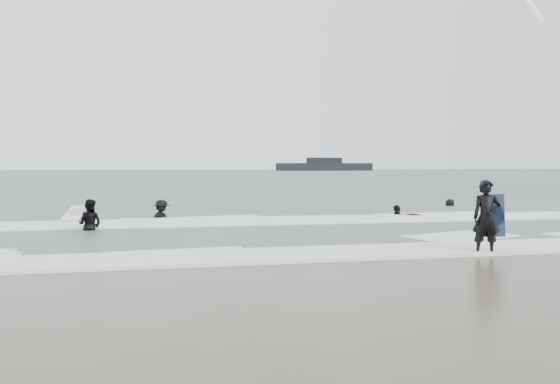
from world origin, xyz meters
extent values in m
plane|color=brown|center=(0.00, 0.00, 0.00)|extent=(320.00, 320.00, 0.00)
plane|color=#47544C|center=(0.00, 80.00, 0.06)|extent=(320.00, 320.00, 0.00)
imported|color=black|center=(3.44, -1.23, 0.00)|extent=(0.70, 0.56, 1.67)
imported|color=black|center=(-5.79, 4.70, 0.00)|extent=(0.89, 0.80, 1.51)
imported|color=black|center=(-3.80, 8.11, 0.00)|extent=(1.13, 1.10, 1.55)
imported|color=black|center=(4.79, 6.84, 0.00)|extent=(1.03, 0.66, 1.63)
imported|color=black|center=(9.23, 11.15, 0.00)|extent=(0.87, 0.71, 1.52)
cube|color=white|center=(0.00, -0.60, 0.03)|extent=(30.03, 2.32, 0.07)
cube|color=white|center=(0.00, 6.00, 0.04)|extent=(30.00, 2.60, 0.09)
cube|color=black|center=(37.24, 133.48, 1.10)|extent=(26.43, 4.72, 2.08)
cube|color=black|center=(37.24, 133.48, 2.89)|extent=(9.44, 2.83, 1.51)
camera|label=1|loc=(-3.30, -12.12, 2.01)|focal=35.00mm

